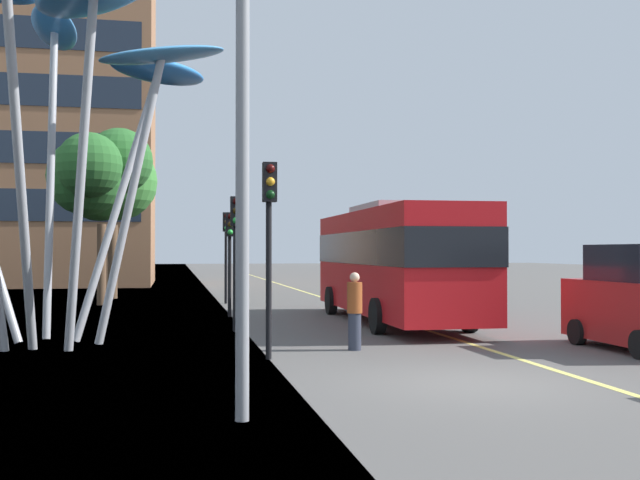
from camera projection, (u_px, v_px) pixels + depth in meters
ground at (435, 386)px, 12.65m from camera, size 120.00×240.00×0.10m
red_bus at (393, 258)px, 23.41m from camera, size 2.91×11.08×3.63m
leaf_sculpture at (24, 51)px, 17.59m from camera, size 10.31×9.37×8.69m
traffic_light_kerb_near at (269, 217)px, 15.45m from camera, size 0.28×0.42×3.99m
traffic_light_kerb_far at (235, 234)px, 20.78m from camera, size 0.28×0.42×3.68m
traffic_light_island_mid at (230, 241)px, 25.37m from camera, size 0.28×0.42×3.48m
traffic_light_opposite at (226, 238)px, 31.80m from camera, size 0.28×0.42×3.81m
street_lamp at (265, 44)px, 10.00m from camera, size 1.39×0.44×7.77m
tree_pavement_near at (96, 169)px, 31.10m from camera, size 4.27×4.63×7.39m
tree_pavement_far at (113, 185)px, 35.88m from camera, size 4.29×4.06×7.37m
pedestrian at (355, 311)px, 16.92m from camera, size 0.34×0.34×1.73m
backdrop_building at (6, 77)px, 49.22m from camera, size 18.60×10.92×26.89m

